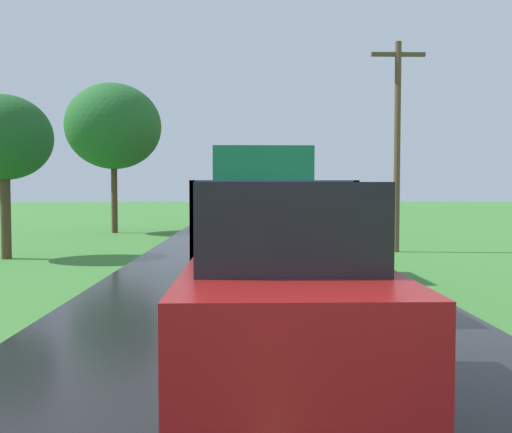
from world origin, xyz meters
TOP-DOWN VIEW (x-y plane):
  - banana_truck_near at (0.19, 10.01)m, footprint 2.38×5.82m
  - banana_truck_far at (-0.04, 23.07)m, footprint 2.38×5.81m
  - utility_pole_roadside at (4.65, 16.10)m, footprint 1.70×0.20m
  - roadside_tree_near_left at (-6.23, 24.39)m, footprint 4.38×4.38m
  - roadside_tree_mid_right at (-7.02, 14.56)m, footprint 2.68×2.68m
  - following_car at (0.13, 3.90)m, footprint 1.74×4.10m

SIDE VIEW (x-z plane):
  - following_car at x=0.13m, z-range 0.11..2.03m
  - banana_truck_far at x=-0.04m, z-range 0.06..2.86m
  - banana_truck_near at x=0.19m, z-range 0.08..2.88m
  - roadside_tree_mid_right at x=-7.02m, z-range 1.11..5.78m
  - utility_pole_roadside at x=4.65m, z-range 0.25..6.89m
  - roadside_tree_near_left at x=-6.23m, z-range 1.47..8.39m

